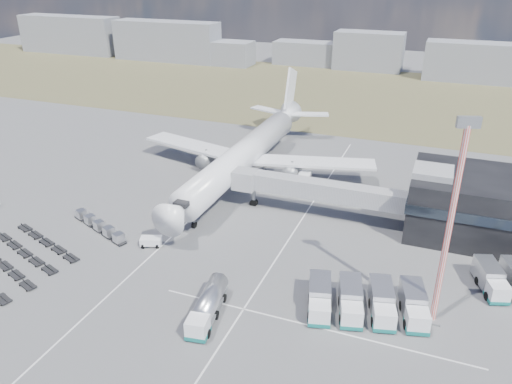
% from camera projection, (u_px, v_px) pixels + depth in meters
% --- Properties ---
extents(ground, '(420.00, 420.00, 0.00)m').
position_uv_depth(ground, '(167.00, 254.00, 76.01)').
color(ground, '#565659').
rests_on(ground, ground).
extents(grass_strip, '(420.00, 90.00, 0.01)m').
position_uv_depth(grass_strip, '(333.00, 93.00, 169.03)').
color(grass_strip, brown).
rests_on(grass_strip, ground).
extents(lane_markings, '(47.12, 110.00, 0.01)m').
position_uv_depth(lane_markings, '(233.00, 257.00, 75.34)').
color(lane_markings, silver).
rests_on(lane_markings, ground).
extents(terminal, '(30.40, 16.40, 11.00)m').
position_uv_depth(terminal, '(508.00, 208.00, 78.37)').
color(terminal, black).
rests_on(terminal, ground).
extents(jet_bridge, '(30.30, 3.80, 7.05)m').
position_uv_depth(jet_bridge, '(306.00, 188.00, 85.93)').
color(jet_bridge, '#939399').
rests_on(jet_bridge, ground).
extents(airliner, '(51.59, 64.53, 17.62)m').
position_uv_depth(airliner, '(247.00, 153.00, 101.16)').
color(airliner, white).
rests_on(airliner, ground).
extents(skyline, '(310.01, 25.39, 17.08)m').
position_uv_depth(skyline, '(331.00, 51.00, 201.52)').
color(skyline, gray).
rests_on(skyline, ground).
extents(fuel_tanker, '(4.10, 10.52, 3.31)m').
position_uv_depth(fuel_tanker, '(208.00, 306.00, 61.97)').
color(fuel_tanker, white).
rests_on(fuel_tanker, ground).
extents(pushback_tug, '(3.67, 2.86, 1.46)m').
position_uv_depth(pushback_tug, '(151.00, 242.00, 77.94)').
color(pushback_tug, white).
rests_on(pushback_tug, ground).
extents(catering_truck, '(3.06, 5.99, 2.63)m').
position_uv_depth(catering_truck, '(303.00, 183.00, 97.16)').
color(catering_truck, white).
rests_on(catering_truck, ground).
extents(service_trucks_near, '(15.94, 11.27, 3.20)m').
position_uv_depth(service_trucks_near, '(366.00, 301.00, 62.66)').
color(service_trucks_near, white).
rests_on(service_trucks_near, ground).
extents(uld_row, '(13.62, 6.78, 1.55)m').
position_uv_depth(uld_row, '(99.00, 226.00, 82.27)').
color(uld_row, black).
rests_on(uld_row, ground).
extents(floodlight_mast, '(2.49, 2.02, 26.15)m').
position_uv_depth(floodlight_mast, '(449.00, 228.00, 56.46)').
color(floodlight_mast, red).
rests_on(floodlight_mast, ground).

